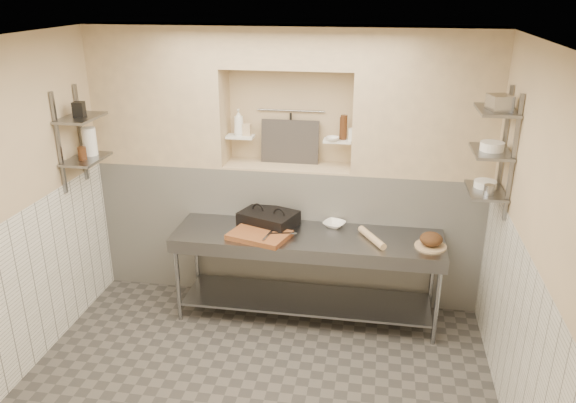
% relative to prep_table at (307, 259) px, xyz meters
% --- Properties ---
extents(floor, '(4.00, 3.90, 0.10)m').
position_rel_prep_table_xyz_m(floor, '(-0.28, -1.18, -0.69)').
color(floor, '#4C4844').
rests_on(floor, ground).
extents(ceiling, '(4.00, 3.90, 0.10)m').
position_rel_prep_table_xyz_m(ceiling, '(-0.28, -1.18, 2.21)').
color(ceiling, silver).
rests_on(ceiling, ground).
extents(wall_left, '(0.10, 3.90, 2.80)m').
position_rel_prep_table_xyz_m(wall_left, '(-2.33, -1.18, 0.76)').
color(wall_left, '#CCB185').
rests_on(wall_left, ground).
extents(wall_right, '(0.10, 3.90, 2.80)m').
position_rel_prep_table_xyz_m(wall_right, '(1.77, -1.18, 0.76)').
color(wall_right, '#CCB185').
rests_on(wall_right, ground).
extents(wall_back, '(4.00, 0.10, 2.80)m').
position_rel_prep_table_xyz_m(wall_back, '(-0.28, 0.82, 0.76)').
color(wall_back, '#CCB185').
rests_on(wall_back, ground).
extents(backwall_lower, '(4.00, 0.40, 1.40)m').
position_rel_prep_table_xyz_m(backwall_lower, '(-0.28, 0.57, 0.06)').
color(backwall_lower, white).
rests_on(backwall_lower, floor).
extents(alcove_sill, '(1.30, 0.40, 0.02)m').
position_rel_prep_table_xyz_m(alcove_sill, '(-0.28, 0.57, 0.77)').
color(alcove_sill, '#CCB185').
rests_on(alcove_sill, backwall_lower).
extents(backwall_pillar_left, '(1.35, 0.40, 1.40)m').
position_rel_prep_table_xyz_m(backwall_pillar_left, '(-1.61, 0.57, 1.46)').
color(backwall_pillar_left, '#CCB185').
rests_on(backwall_pillar_left, backwall_lower).
extents(backwall_pillar_right, '(1.35, 0.40, 1.40)m').
position_rel_prep_table_xyz_m(backwall_pillar_right, '(1.04, 0.57, 1.46)').
color(backwall_pillar_right, '#CCB185').
rests_on(backwall_pillar_right, backwall_lower).
extents(backwall_header, '(1.30, 0.40, 0.40)m').
position_rel_prep_table_xyz_m(backwall_header, '(-0.28, 0.57, 1.96)').
color(backwall_header, '#CCB185').
rests_on(backwall_header, backwall_lower).
extents(wainscot_left, '(0.02, 3.90, 1.40)m').
position_rel_prep_table_xyz_m(wainscot_left, '(-2.27, -1.18, 0.06)').
color(wainscot_left, white).
rests_on(wainscot_left, floor).
extents(wainscot_right, '(0.02, 3.90, 1.40)m').
position_rel_prep_table_xyz_m(wainscot_right, '(1.71, -1.18, 0.06)').
color(wainscot_right, white).
rests_on(wainscot_right, floor).
extents(alcove_shelf_left, '(0.28, 0.16, 0.02)m').
position_rel_prep_table_xyz_m(alcove_shelf_left, '(-0.78, 0.57, 1.06)').
color(alcove_shelf_left, white).
rests_on(alcove_shelf_left, backwall_lower).
extents(alcove_shelf_right, '(0.28, 0.16, 0.02)m').
position_rel_prep_table_xyz_m(alcove_shelf_right, '(0.22, 0.57, 1.06)').
color(alcove_shelf_right, white).
rests_on(alcove_shelf_right, backwall_lower).
extents(utensil_rail, '(0.70, 0.02, 0.02)m').
position_rel_prep_table_xyz_m(utensil_rail, '(-0.28, 0.74, 1.31)').
color(utensil_rail, gray).
rests_on(utensil_rail, wall_back).
extents(hanging_steel, '(0.02, 0.02, 0.30)m').
position_rel_prep_table_xyz_m(hanging_steel, '(-0.28, 0.72, 1.14)').
color(hanging_steel, black).
rests_on(hanging_steel, utensil_rail).
extents(splash_panel, '(0.60, 0.08, 0.45)m').
position_rel_prep_table_xyz_m(splash_panel, '(-0.28, 0.67, 1.00)').
color(splash_panel, '#383330').
rests_on(splash_panel, alcove_sill).
extents(shelf_rail_left_a, '(0.03, 0.03, 0.95)m').
position_rel_prep_table_xyz_m(shelf_rail_left_a, '(-2.26, 0.07, 1.16)').
color(shelf_rail_left_a, slate).
rests_on(shelf_rail_left_a, wall_left).
extents(shelf_rail_left_b, '(0.03, 0.03, 0.95)m').
position_rel_prep_table_xyz_m(shelf_rail_left_b, '(-2.26, -0.33, 1.16)').
color(shelf_rail_left_b, slate).
rests_on(shelf_rail_left_b, wall_left).
extents(wall_shelf_left_lower, '(0.30, 0.50, 0.02)m').
position_rel_prep_table_xyz_m(wall_shelf_left_lower, '(-2.12, -0.13, 0.96)').
color(wall_shelf_left_lower, slate).
rests_on(wall_shelf_left_lower, wall_left).
extents(wall_shelf_left_upper, '(0.30, 0.50, 0.03)m').
position_rel_prep_table_xyz_m(wall_shelf_left_upper, '(-2.12, -0.13, 1.36)').
color(wall_shelf_left_upper, slate).
rests_on(wall_shelf_left_upper, wall_left).
extents(shelf_rail_right_a, '(0.03, 0.03, 1.05)m').
position_rel_prep_table_xyz_m(shelf_rail_right_a, '(1.69, 0.07, 1.21)').
color(shelf_rail_right_a, slate).
rests_on(shelf_rail_right_a, wall_right).
extents(shelf_rail_right_b, '(0.03, 0.03, 1.05)m').
position_rel_prep_table_xyz_m(shelf_rail_right_b, '(1.69, -0.33, 1.21)').
color(shelf_rail_right_b, slate).
rests_on(shelf_rail_right_b, wall_right).
extents(wall_shelf_right_lower, '(0.30, 0.50, 0.02)m').
position_rel_prep_table_xyz_m(wall_shelf_right_lower, '(1.56, -0.13, 0.86)').
color(wall_shelf_right_lower, slate).
rests_on(wall_shelf_right_lower, wall_right).
extents(wall_shelf_right_mid, '(0.30, 0.50, 0.02)m').
position_rel_prep_table_xyz_m(wall_shelf_right_mid, '(1.56, -0.13, 1.21)').
color(wall_shelf_right_mid, slate).
rests_on(wall_shelf_right_mid, wall_right).
extents(wall_shelf_right_upper, '(0.30, 0.50, 0.03)m').
position_rel_prep_table_xyz_m(wall_shelf_right_upper, '(1.56, -0.13, 1.56)').
color(wall_shelf_right_upper, slate).
rests_on(wall_shelf_right_upper, wall_right).
extents(prep_table, '(2.60, 0.70, 0.90)m').
position_rel_prep_table_xyz_m(prep_table, '(0.00, 0.00, 0.00)').
color(prep_table, gray).
rests_on(prep_table, floor).
extents(panini_press, '(0.63, 0.55, 0.14)m').
position_rel_prep_table_xyz_m(panini_press, '(-0.42, 0.18, 0.33)').
color(panini_press, black).
rests_on(panini_press, prep_table).
extents(cutting_board, '(0.63, 0.52, 0.05)m').
position_rel_prep_table_xyz_m(cutting_board, '(-0.44, -0.12, 0.28)').
color(cutting_board, brown).
rests_on(cutting_board, prep_table).
extents(knife_blade, '(0.27, 0.08, 0.01)m').
position_rel_prep_table_xyz_m(knife_blade, '(-0.22, -0.09, 0.31)').
color(knife_blade, gray).
rests_on(knife_blade, cutting_board).
extents(tongs, '(0.06, 0.23, 0.02)m').
position_rel_prep_table_xyz_m(tongs, '(-0.35, -0.19, 0.31)').
color(tongs, gray).
rests_on(tongs, cutting_board).
extents(mixing_bowl, '(0.27, 0.27, 0.05)m').
position_rel_prep_table_xyz_m(mixing_bowl, '(0.24, 0.25, 0.28)').
color(mixing_bowl, white).
rests_on(mixing_bowl, prep_table).
extents(rolling_pin, '(0.28, 0.42, 0.07)m').
position_rel_prep_table_xyz_m(rolling_pin, '(0.62, -0.02, 0.29)').
color(rolling_pin, '#CFAD84').
rests_on(rolling_pin, prep_table).
extents(bread_board, '(0.29, 0.29, 0.02)m').
position_rel_prep_table_xyz_m(bread_board, '(1.15, -0.06, 0.27)').
color(bread_board, '#CFAD84').
rests_on(bread_board, prep_table).
extents(bread_loaf, '(0.21, 0.21, 0.13)m').
position_rel_prep_table_xyz_m(bread_loaf, '(1.15, -0.06, 0.34)').
color(bread_loaf, '#4C2D19').
rests_on(bread_loaf, bread_board).
extents(bottle_soap, '(0.11, 0.11, 0.27)m').
position_rel_prep_table_xyz_m(bottle_soap, '(-0.79, 0.57, 1.20)').
color(bottle_soap, white).
rests_on(bottle_soap, alcove_shelf_left).
extents(jar_alcove, '(0.08, 0.08, 0.12)m').
position_rel_prep_table_xyz_m(jar_alcove, '(-0.71, 0.58, 1.13)').
color(jar_alcove, '#CCB185').
rests_on(jar_alcove, alcove_shelf_left).
extents(bowl_alcove, '(0.13, 0.13, 0.04)m').
position_rel_prep_table_xyz_m(bowl_alcove, '(0.17, 0.51, 1.09)').
color(bowl_alcove, white).
rests_on(bowl_alcove, alcove_shelf_right).
extents(condiment_a, '(0.07, 0.07, 0.24)m').
position_rel_prep_table_xyz_m(condiment_a, '(0.27, 0.58, 1.19)').
color(condiment_a, '#412211').
rests_on(condiment_a, alcove_shelf_right).
extents(condiment_b, '(0.06, 0.06, 0.22)m').
position_rel_prep_table_xyz_m(condiment_b, '(0.26, 0.59, 1.18)').
color(condiment_b, '#412211').
rests_on(condiment_b, alcove_shelf_right).
extents(condiment_c, '(0.07, 0.07, 0.12)m').
position_rel_prep_table_xyz_m(condiment_c, '(0.36, 0.55, 1.13)').
color(condiment_c, white).
rests_on(condiment_c, alcove_shelf_right).
extents(jug_left, '(0.13, 0.13, 0.27)m').
position_rel_prep_table_xyz_m(jug_left, '(-2.12, -0.03, 1.10)').
color(jug_left, white).
rests_on(jug_left, wall_shelf_left_lower).
extents(jar_left, '(0.08, 0.08, 0.12)m').
position_rel_prep_table_xyz_m(jar_left, '(-2.12, -0.19, 1.03)').
color(jar_left, '#412211').
rests_on(jar_left, wall_shelf_left_lower).
extents(box_left_upper, '(0.11, 0.11, 0.14)m').
position_rel_prep_table_xyz_m(box_left_upper, '(-2.12, -0.14, 1.44)').
color(box_left_upper, black).
rests_on(box_left_upper, wall_shelf_left_upper).
extents(bowl_right, '(0.19, 0.19, 0.06)m').
position_rel_prep_table_xyz_m(bowl_right, '(1.56, -0.07, 0.90)').
color(bowl_right, white).
rests_on(bowl_right, wall_shelf_right_lower).
extents(canister_right, '(0.09, 0.09, 0.09)m').
position_rel_prep_table_xyz_m(canister_right, '(1.56, -0.27, 0.91)').
color(canister_right, gray).
rests_on(canister_right, wall_shelf_right_lower).
extents(bowl_right_mid, '(0.20, 0.20, 0.07)m').
position_rel_prep_table_xyz_m(bowl_right_mid, '(1.56, -0.14, 1.26)').
color(bowl_right_mid, white).
rests_on(bowl_right_mid, wall_shelf_right_mid).
extents(basket_right, '(0.20, 0.23, 0.13)m').
position_rel_prep_table_xyz_m(basket_right, '(1.56, -0.21, 1.63)').
color(basket_right, gray).
rests_on(basket_right, wall_shelf_right_upper).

